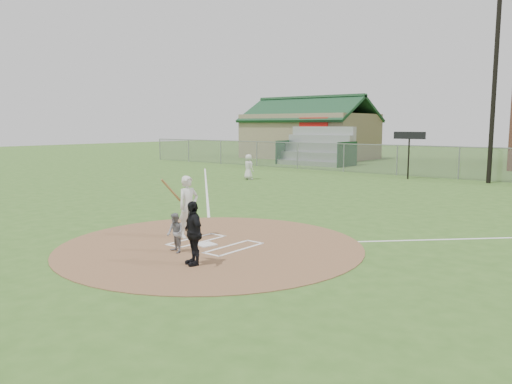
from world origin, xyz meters
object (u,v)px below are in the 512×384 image
Objects in this scene: batter_at_plate at (188,207)px; ondeck_player at (249,167)px; umpire at (193,233)px; catcher at (175,233)px; home_plate at (206,244)px.

ondeck_player is at bearing 123.32° from batter_at_plate.
ondeck_player is (-11.10, 15.47, -0.02)m from umpire.
catcher is 17.95m from ondeck_player.
catcher reaches higher than home_plate.
catcher is 1.84m from batter_at_plate.
umpire is (1.14, -1.59, 0.75)m from home_plate.
home_plate is at bearing -19.12° from batter_at_plate.
catcher is at bearing -93.18° from home_plate.
home_plate is at bearing 104.75° from catcher.
catcher is (-0.06, -1.08, 0.50)m from home_plate.
ondeck_player is (-9.91, 14.96, 0.23)m from catcher.
batter_at_plate is (8.87, -13.50, 0.17)m from ondeck_player.
batter_at_plate is at bearing 137.77° from ondeck_player.
batter_at_plate is (-2.23, 1.97, 0.15)m from umpire.
home_plate is 17.10m from ondeck_player.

